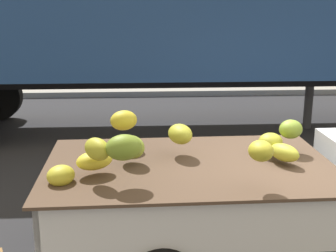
% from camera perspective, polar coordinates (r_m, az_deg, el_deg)
% --- Properties ---
extents(ground, '(220.00, 220.00, 0.00)m').
position_cam_1_polar(ground, '(5.61, 18.28, -14.20)').
color(ground, '#28282B').
extents(curb_strip, '(80.00, 0.80, 0.16)m').
position_cam_1_polar(curb_strip, '(13.79, 4.97, 4.34)').
color(curb_strip, gray).
rests_on(curb_strip, ground).
extents(semi_trailer, '(12.01, 2.71, 3.95)m').
position_cam_1_polar(semi_trailer, '(9.48, -2.11, 14.40)').
color(semi_trailer, navy).
rests_on(semi_trailer, ground).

